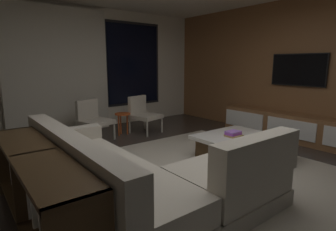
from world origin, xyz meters
The scene contains 13 objects.
floor centered at (0.00, 0.00, 0.00)m, with size 9.20×9.20×0.00m, color #332B26.
back_wall_with_window centered at (-0.06, 3.62, 1.34)m, with size 6.60×0.30×2.70m.
media_wall centered at (3.06, 0.00, 1.35)m, with size 0.12×7.80×2.70m.
area_rug centered at (0.35, -0.10, 0.01)m, with size 3.20×3.80×0.01m, color #ADA391.
sectional_couch centered at (-0.88, -0.08, 0.29)m, with size 1.98×2.50×0.82m.
coffee_table centered at (1.13, 0.12, 0.19)m, with size 1.16×1.16×0.36m.
book_stack_on_coffee_table centered at (1.03, 0.21, 0.40)m, with size 0.22×0.22×0.09m.
accent_chair_near_window centered at (0.85, 2.50, 0.43)m, with size 0.67×0.68×0.78m.
accent_chair_by_curtain centered at (-0.22, 2.61, 0.43)m, with size 0.68×0.69×0.78m.
side_stool centered at (0.40, 2.56, 0.37)m, with size 0.32×0.32×0.46m.
media_console centered at (2.77, 0.05, 0.25)m, with size 0.46×3.10×0.52m.
mounted_tv centered at (2.95, 0.25, 1.35)m, with size 0.05×1.06×0.61m.
console_table_behind_couch centered at (-1.80, 0.05, 0.42)m, with size 0.40×2.10×0.74m.
Camera 1 is at (-2.26, -2.38, 1.47)m, focal length 29.19 mm.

